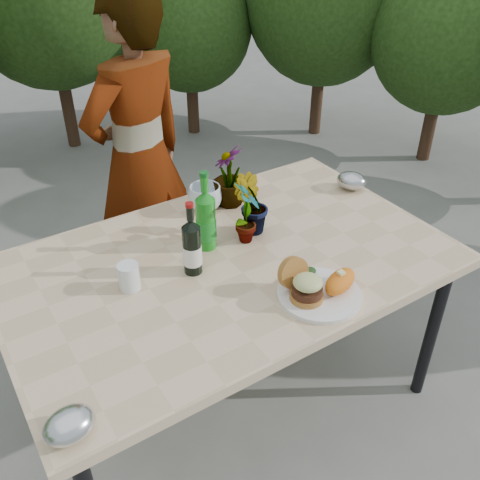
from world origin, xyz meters
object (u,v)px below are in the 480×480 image
patio_table (228,272)px  person (140,160)px  dinner_plate (319,294)px  wine_bottle (192,247)px

patio_table → person: person is taller
dinner_plate → wine_bottle: wine_bottle is taller
dinner_plate → wine_bottle: size_ratio=1.01×
dinner_plate → wine_bottle: bearing=129.5°
patio_table → dinner_plate: (0.14, -0.34, 0.06)m
dinner_plate → person: bearing=95.5°
dinner_plate → patio_table: bearing=113.1°
patio_table → person: (0.03, 0.84, 0.11)m
wine_bottle → person: size_ratio=0.17×
wine_bottle → person: 0.85m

